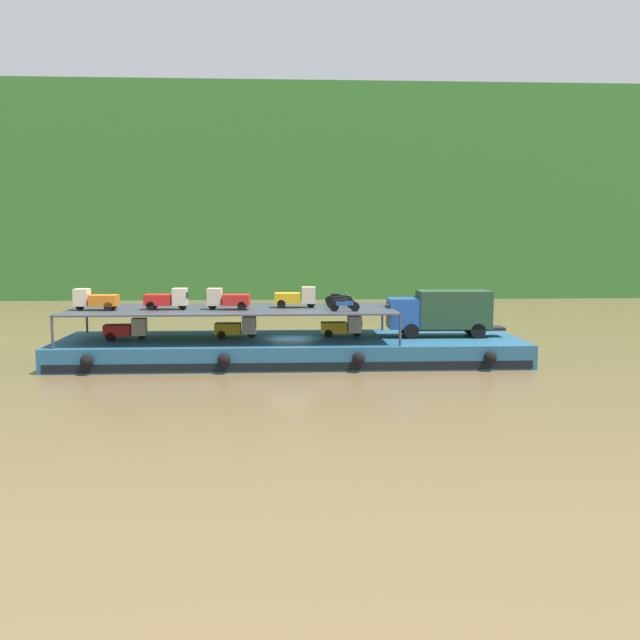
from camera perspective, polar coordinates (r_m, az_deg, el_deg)
name	(u,v)px	position (r m, az deg, el deg)	size (l,w,h in m)	color
ground_plane	(291,360)	(48.00, -2.34, -3.22)	(400.00, 400.00, 0.00)	brown
hillside_far_bank	(284,182)	(108.81, -2.84, 10.82)	(122.57, 28.51, 29.00)	#33702D
cargo_barge	(290,349)	(47.85, -2.35, -2.34)	(30.32, 9.30, 1.50)	#23567A
covered_lorry	(442,312)	(49.02, 9.61, 0.67)	(7.89, 2.41, 3.10)	#1E4C99
cargo_rack	(232,309)	(47.64, -6.94, 0.84)	(21.12, 7.88, 2.00)	#383D47
mini_truck_lower_stern	(126,329)	(48.70, -15.07, -0.69)	(2.79, 1.29, 1.38)	red
mini_truck_lower_aft	(236,327)	(48.16, -6.62, -0.59)	(2.75, 1.22, 1.38)	gold
mini_truck_lower_mid	(342,326)	(48.38, 1.76, -0.52)	(2.74, 1.21, 1.38)	gold
mini_truck_upper_stern	(95,299)	(48.28, -17.36, 1.56)	(2.77, 1.26, 1.38)	orange
mini_truck_upper_mid	(167,299)	(47.56, -12.00, 1.65)	(2.77, 1.25, 1.38)	red
mini_truck_upper_fore	(228,299)	(46.86, -7.32, 1.66)	(2.80, 1.30, 1.38)	red
mini_truck_upper_bow	(296,297)	(47.87, -1.90, 1.81)	(2.78, 1.27, 1.38)	gold
motorcycle_upper_port	(344,305)	(45.32, 1.93, 1.22)	(1.90, 0.55, 0.87)	black
motorcycle_upper_centre	(340,301)	(47.66, 1.63, 1.48)	(1.90, 0.55, 0.87)	black
motorcycle_upper_stbd	(338,298)	(50.01, 1.47, 1.72)	(1.90, 0.55, 0.87)	black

